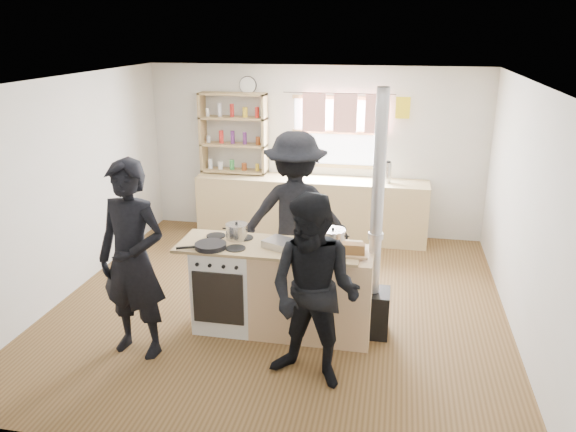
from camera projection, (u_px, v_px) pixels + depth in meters
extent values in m
cube|color=brown|center=(280.00, 304.00, 6.44)|extent=(5.00, 5.00, 0.01)
cube|color=tan|center=(311.00, 208.00, 8.35)|extent=(3.40, 0.55, 0.90)
cube|color=tan|center=(235.00, 171.00, 8.53)|extent=(1.00, 0.28, 0.03)
cube|color=tan|center=(234.00, 145.00, 8.40)|extent=(1.00, 0.28, 0.03)
cube|color=tan|center=(233.00, 118.00, 8.27)|extent=(1.00, 0.28, 0.03)
cube|color=tan|center=(232.00, 94.00, 8.16)|extent=(1.00, 0.28, 0.03)
cube|color=tan|center=(203.00, 133.00, 8.44)|extent=(0.04, 0.28, 1.20)
cube|color=tan|center=(265.00, 135.00, 8.26)|extent=(0.04, 0.28, 1.20)
cylinder|color=silver|center=(388.00, 173.00, 7.96)|extent=(0.10, 0.10, 0.30)
cube|color=white|center=(227.00, 285.00, 5.86)|extent=(0.60, 0.60, 0.90)
cube|color=#D5AF80|center=(312.00, 293.00, 5.70)|extent=(1.20, 0.60, 0.90)
cube|color=tan|center=(269.00, 247.00, 5.63)|extent=(1.84, 0.64, 0.03)
cylinder|color=black|center=(211.00, 246.00, 5.55)|extent=(0.41, 0.41, 0.05)
cylinder|color=#26561D|center=(210.00, 244.00, 5.54)|extent=(0.28, 0.28, 0.02)
cube|color=silver|center=(282.00, 244.00, 5.56)|extent=(0.40, 0.36, 0.08)
cube|color=brown|center=(282.00, 242.00, 5.55)|extent=(0.34, 0.31, 0.02)
cylinder|color=#B2B2B4|center=(237.00, 232.00, 5.78)|extent=(0.22, 0.22, 0.15)
cylinder|color=#B2B2B4|center=(236.00, 225.00, 5.75)|extent=(0.23, 0.23, 0.01)
sphere|color=black|center=(236.00, 223.00, 5.75)|extent=(0.03, 0.03, 0.03)
cylinder|color=#B3B3B6|center=(333.00, 238.00, 5.58)|extent=(0.25, 0.25, 0.16)
cylinder|color=#B3B3B6|center=(333.00, 230.00, 5.56)|extent=(0.26, 0.26, 0.01)
sphere|color=black|center=(333.00, 229.00, 5.55)|extent=(0.03, 0.03, 0.03)
cube|color=tan|center=(353.00, 254.00, 5.38)|extent=(0.29, 0.21, 0.02)
cube|color=olive|center=(353.00, 249.00, 5.36)|extent=(0.22, 0.12, 0.10)
cube|color=black|center=(372.00, 312.00, 5.75)|extent=(0.35, 0.35, 0.47)
cylinder|color=#ADADB2|center=(378.00, 195.00, 5.35)|extent=(0.12, 0.12, 2.03)
imported|color=black|center=(133.00, 260.00, 5.20)|extent=(0.76, 0.56, 1.91)
imported|color=black|center=(314.00, 293.00, 4.77)|extent=(0.99, 0.86, 1.73)
imported|color=black|center=(295.00, 214.00, 6.47)|extent=(1.33, 0.88, 1.92)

